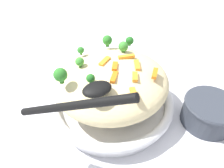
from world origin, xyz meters
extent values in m
plane|color=silver|center=(0.00, 0.00, 0.00)|extent=(2.40, 2.40, 0.00)
cylinder|color=silver|center=(0.00, 0.00, 0.01)|extent=(0.28, 0.28, 0.03)
torus|color=silver|center=(0.00, 0.00, 0.04)|extent=(0.30, 0.30, 0.02)
torus|color=black|center=(0.00, 0.00, 0.04)|extent=(0.29, 0.29, 0.00)
ellipsoid|color=beige|center=(0.00, 0.00, 0.09)|extent=(0.26, 0.25, 0.10)
cube|color=orange|center=(-0.05, 0.03, 0.14)|extent=(0.03, 0.04, 0.01)
cube|color=orange|center=(0.01, -0.02, 0.14)|extent=(0.04, 0.03, 0.01)
cube|color=orange|center=(0.01, 0.09, 0.14)|extent=(0.02, 0.03, 0.01)
cube|color=orange|center=(-0.07, 0.07, 0.14)|extent=(0.03, 0.03, 0.01)
cube|color=orange|center=(0.00, 0.01, 0.14)|extent=(0.02, 0.03, 0.01)
cube|color=orange|center=(0.02, 0.04, 0.14)|extent=(0.03, 0.03, 0.01)
cube|color=orange|center=(-0.02, 0.06, 0.14)|extent=(0.02, 0.03, 0.01)
cube|color=orange|center=(-0.04, -0.01, 0.14)|extent=(0.04, 0.02, 0.01)
cylinder|color=#296820|center=(0.04, -0.08, 0.14)|extent=(0.01, 0.01, 0.01)
sphere|color=#2D7A28|center=(0.04, -0.08, 0.15)|extent=(0.02, 0.02, 0.02)
cylinder|color=#296820|center=(0.11, 0.00, 0.14)|extent=(0.01, 0.01, 0.01)
sphere|color=#2D7A28|center=(0.11, 0.00, 0.15)|extent=(0.03, 0.03, 0.03)
cylinder|color=#205B1C|center=(0.06, 0.03, 0.14)|extent=(0.01, 0.01, 0.01)
sphere|color=#236B23|center=(0.06, 0.03, 0.15)|extent=(0.02, 0.02, 0.02)
cylinder|color=#205B1C|center=(-0.08, -0.06, 0.14)|extent=(0.01, 0.01, 0.01)
sphere|color=#236B23|center=(-0.08, -0.06, 0.15)|extent=(0.02, 0.02, 0.02)
cylinder|color=#377928|center=(0.06, -0.03, 0.14)|extent=(0.01, 0.01, 0.01)
sphere|color=#3D8E33|center=(0.06, -0.03, 0.15)|extent=(0.02, 0.02, 0.02)
cylinder|color=#377928|center=(-0.05, -0.04, 0.14)|extent=(0.01, 0.01, 0.01)
sphere|color=#3D8E33|center=(-0.05, -0.04, 0.15)|extent=(0.02, 0.02, 0.02)
cylinder|color=#296820|center=(-0.03, -0.08, 0.14)|extent=(0.01, 0.01, 0.01)
sphere|color=#2D7A28|center=(-0.03, -0.08, 0.15)|extent=(0.02, 0.02, 0.02)
ellipsoid|color=black|center=(0.06, 0.06, 0.15)|extent=(0.06, 0.04, 0.02)
cylinder|color=black|center=(0.13, 0.12, 0.19)|extent=(0.13, 0.14, 0.10)
cylinder|color=#333842|center=(-0.18, 0.14, 0.03)|extent=(0.12, 0.12, 0.06)
torus|color=#333842|center=(-0.18, 0.14, 0.06)|extent=(0.12, 0.12, 0.01)
camera|label=1|loc=(0.17, 0.32, 0.39)|focal=32.96mm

